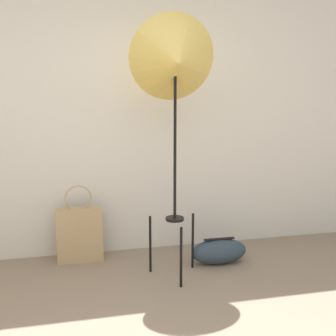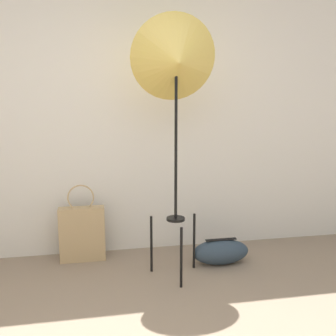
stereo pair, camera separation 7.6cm
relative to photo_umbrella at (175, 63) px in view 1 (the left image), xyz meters
name	(u,v)px [view 1 (the left image)]	position (x,y,z in m)	size (l,w,h in m)	color
wall_back	(106,106)	(-0.46, 0.62, -0.32)	(8.00, 0.05, 2.60)	silver
photo_umbrella	(175,63)	(0.00, 0.00, 0.00)	(0.64, 0.40, 1.97)	black
tote_bag	(80,234)	(-0.72, 0.43, -1.38)	(0.38, 0.11, 0.66)	tan
duffel_bag	(219,251)	(0.41, 0.13, -1.51)	(0.48, 0.21, 0.22)	#2D3D4C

